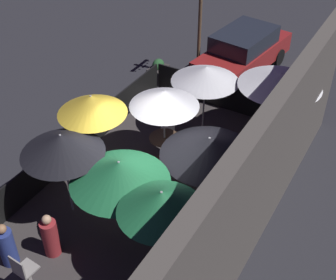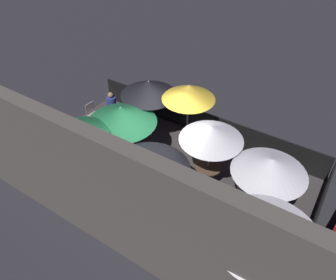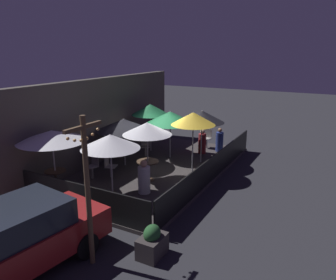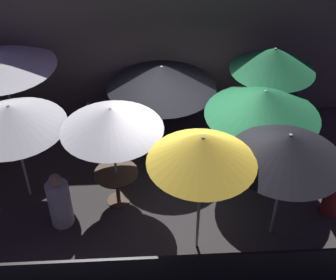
{
  "view_description": "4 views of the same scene",
  "coord_description": "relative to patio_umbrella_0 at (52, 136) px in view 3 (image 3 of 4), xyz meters",
  "views": [
    {
      "loc": [
        7.36,
        4.74,
        8.46
      ],
      "look_at": [
        -0.73,
        0.08,
        1.33
      ],
      "focal_mm": 50.0,
      "sensor_mm": 36.0,
      "label": 1
    },
    {
      "loc": [
        -4.11,
        6.21,
        7.68
      ],
      "look_at": [
        0.03,
        -0.23,
        1.36
      ],
      "focal_mm": 35.0,
      "sensor_mm": 36.0,
      "label": 2
    },
    {
      "loc": [
        -11.1,
        -6.52,
        4.87
      ],
      "look_at": [
        0.24,
        -0.39,
        1.31
      ],
      "focal_mm": 35.0,
      "sensor_mm": 36.0,
      "label": 3
    },
    {
      "loc": [
        -0.69,
        -6.9,
        6.81
      ],
      "look_at": [
        -0.3,
        0.35,
        1.04
      ],
      "focal_mm": 50.0,
      "sensor_mm": 36.0,
      "label": 4
    }
  ],
  "objects": [
    {
      "name": "ground_plane",
      "position": [
        3.7,
        -1.88,
        -2.11
      ],
      "size": [
        60.0,
        60.0,
        0.0
      ],
      "primitive_type": "plane",
      "color": "#26262B"
    },
    {
      "name": "patio_deck",
      "position": [
        3.7,
        -1.88,
        -2.05
      ],
      "size": [
        9.08,
        5.1,
        0.12
      ],
      "color": "#383333",
      "rests_on": "ground_plane"
    },
    {
      "name": "building_wall",
      "position": [
        3.7,
        0.9,
        -0.26
      ],
      "size": [
        10.68,
        0.36,
        3.71
      ],
      "color": "#4C4742",
      "rests_on": "ground_plane"
    },
    {
      "name": "fence_front",
      "position": [
        3.7,
        -4.38,
        -1.52
      ],
      "size": [
        8.88,
        0.05,
        0.95
      ],
      "color": "black",
      "rests_on": "patio_deck"
    },
    {
      "name": "fence_side_left",
      "position": [
        -0.8,
        -1.88,
        -1.52
      ],
      "size": [
        0.05,
        4.9,
        0.95
      ],
      "color": "black",
      "rests_on": "patio_deck"
    },
    {
      "name": "patio_umbrella_0",
      "position": [
        0.0,
        0.0,
        0.0
      ],
      "size": [
        2.3,
        2.3,
        2.18
      ],
      "color": "#B2B2B7",
      "rests_on": "patio_deck"
    },
    {
      "name": "patio_umbrella_1",
      "position": [
        2.39,
        -2.24,
        0.0
      ],
      "size": [
        1.82,
        1.82,
        2.22
      ],
      "color": "#B2B2B7",
      "rests_on": "patio_deck"
    },
    {
      "name": "patio_umbrella_2",
      "position": [
        3.33,
        -0.51,
        -0.23
      ],
      "size": [
        2.28,
        2.28,
        2.01
      ],
      "color": "#B2B2B7",
      "rests_on": "patio_deck"
    },
    {
      "name": "patio_umbrella_3",
      "position": [
        5.63,
        -0.4,
        0.04
      ],
      "size": [
        1.77,
        1.77,
        2.29
      ],
      "color": "#B2B2B7",
      "rests_on": "patio_deck"
    },
    {
      "name": "patio_umbrella_4",
      "position": [
        5.2,
        -3.22,
        0.04
      ],
      "size": [
        1.9,
        1.9,
        2.29
      ],
      "color": "#B2B2B7",
      "rests_on": "patio_deck"
    },
    {
      "name": "patio_umbrella_5",
      "position": [
        5.16,
        -1.71,
        -0.13
      ],
      "size": [
        2.18,
        2.18,
        2.13
      ],
      "color": "#B2B2B7",
      "rests_on": "patio_deck"
    },
    {
      "name": "patio_umbrella_6",
      "position": [
        0.61,
        -1.96,
        -0.08
      ],
      "size": [
        1.93,
        1.93,
        2.14
      ],
      "color": "#B2B2B7",
      "rests_on": "patio_deck"
    },
    {
      "name": "patio_umbrella_7",
      "position": [
        3.81,
        -3.43,
        0.23
      ],
      "size": [
        1.71,
        1.71,
        2.47
      ],
      "color": "#B2B2B7",
      "rests_on": "patio_deck"
    },
    {
      "name": "dining_table_0",
      "position": [
        0.0,
        -0.0,
        -1.4
      ],
      "size": [
        0.72,
        0.72,
        0.77
      ],
      "color": "#4C3828",
      "rests_on": "patio_deck"
    },
    {
      "name": "dining_table_1",
      "position": [
        2.39,
        -2.24,
        -1.4
      ],
      "size": [
        0.83,
        0.83,
        0.75
      ],
      "color": "#4C3828",
      "rests_on": "patio_deck"
    },
    {
      "name": "patio_chair_0",
      "position": [
        1.57,
        -0.3,
        -1.48
      ],
      "size": [
        0.47,
        0.47,
        0.93
      ],
      "rotation": [
        0.0,
        0.0,
        2.96
      ],
      "color": "gray",
      "rests_on": "patio_deck"
    },
    {
      "name": "patio_chair_1",
      "position": [
        7.4,
        -2.62,
        -1.47
      ],
      "size": [
        0.43,
        0.43,
        0.95
      ],
      "rotation": [
        0.0,
        0.0,
        3.07
      ],
      "color": "gray",
      "rests_on": "patio_deck"
    },
    {
      "name": "patio_chair_2",
      "position": [
        1.94,
        -0.79,
        -1.51
      ],
      "size": [
        0.5,
        0.5,
        0.9
      ],
      "rotation": [
        0.0,
        0.0,
        -1.27
      ],
      "color": "gray",
      "rests_on": "patio_deck"
    },
    {
      "name": "patio_chair_3",
      "position": [
        4.86,
        -0.58,
        -1.49
      ],
      "size": [
        0.56,
        0.56,
        0.92
      ],
      "rotation": [
        0.0,
        0.0,
        -2.55
      ],
      "color": "gray",
      "rests_on": "patio_deck"
    },
    {
      "name": "patron_0",
      "position": [
        7.11,
        -3.37,
        -1.48
      ],
      "size": [
        0.5,
        0.5,
        1.15
      ],
      "rotation": [
        0.0,
        0.0,
        0.9
      ],
      "color": "navy",
      "rests_on": "patio_deck"
    },
    {
      "name": "patron_1",
      "position": [
        6.45,
        -2.75,
        -1.48
      ],
      "size": [
        0.46,
        0.46,
        1.15
      ],
      "rotation": [
        0.0,
        0.0,
        2.81
      ],
      "color": "maroon",
      "rests_on": "patio_deck"
    },
    {
      "name": "patron_2",
      "position": [
        1.36,
        -2.73,
        -1.48
      ],
      "size": [
        0.43,
        0.43,
        1.18
      ],
      "rotation": [
        0.0,
        0.0,
        6.27
      ],
      "color": "silver",
      "rests_on": "patio_deck"
    },
    {
      "name": "planter_box",
      "position": [
        -1.44,
        -4.74,
        -1.75
      ],
      "size": [
        0.76,
        0.53,
        0.83
      ],
      "color": "#332D2D",
      "rests_on": "ground_plane"
    },
    {
      "name": "light_post",
      "position": [
        -2.34,
        -3.63,
        -0.11
      ],
      "size": [
        1.1,
        0.12,
        3.55
      ],
      "color": "brown",
      "rests_on": "ground_plane"
    },
    {
      "name": "parked_car_0",
      "position": [
        -3.47,
        -2.41,
        -1.27
      ],
      "size": [
        4.49,
        2.26,
        1.62
      ],
      "rotation": [
        0.0,
        0.0,
        -0.13
      ],
      "color": "maroon",
      "rests_on": "ground_plane"
    }
  ]
}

